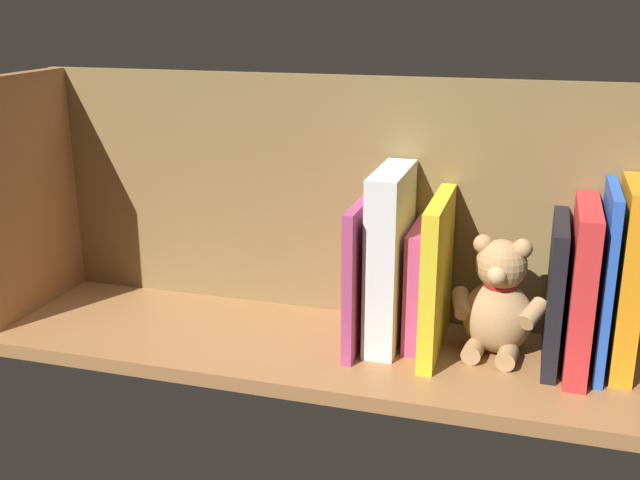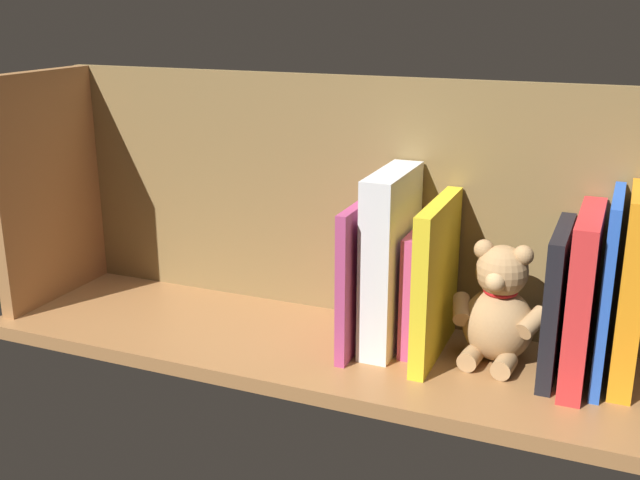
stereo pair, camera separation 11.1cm
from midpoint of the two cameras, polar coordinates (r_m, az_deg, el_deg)
name	(u,v)px [view 2 (the right image)]	position (r cm, az deg, el deg)	size (l,w,h in cm)	color
ground_plane	(320,347)	(117.25, 2.73, -8.04)	(103.99, 29.97, 2.20)	#9E6B3D
shelf_back_panel	(351,198)	(121.66, 4.93, 3.10)	(103.99, 1.50, 38.58)	olive
shelf_side_divider	(47,187)	(134.69, -17.59, 3.76)	(2.40, 23.97, 38.58)	#9E6B3D
book_0	(632,289)	(110.24, 25.05, -3.39)	(2.97, 14.77, 26.47)	orange
book_1	(608,290)	(109.61, 23.51, -3.48)	(1.38, 16.03, 25.81)	blue
book_2	(582,297)	(109.03, 21.87, -4.07)	(3.06, 17.96, 23.40)	red
book_3	(556,301)	(110.22, 20.08, -4.37)	(2.04, 16.44, 20.76)	black
teddy_bear	(499,309)	(111.96, 16.04, -5.08)	(14.21, 11.90, 17.59)	tan
book_4	(436,280)	(110.24, 11.56, -2.99)	(2.28, 18.81, 23.01)	yellow
book_5	(419,287)	(113.99, 10.25, -3.55)	(2.26, 13.72, 18.05)	#B23F72
dictionary_thick_white	(390,260)	(112.16, 8.13, -1.51)	(4.53, 16.31, 26.44)	silver
book_6	(363,273)	(112.68, 6.05, -2.50)	(1.52, 18.99, 22.13)	#B23F72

